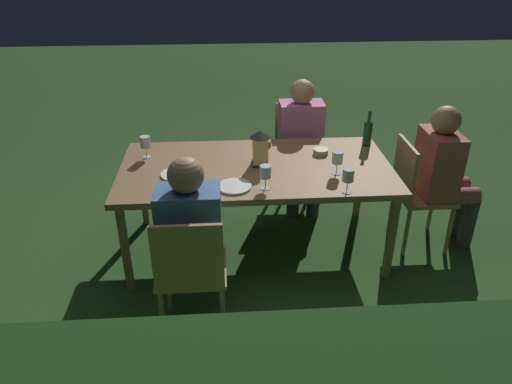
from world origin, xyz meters
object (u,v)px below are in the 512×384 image
Objects in this scene: person_in_rust at (444,171)px; plate_a at (178,174)px; chair_side_left_a at (298,146)px; plate_b at (234,186)px; chair_side_right_b at (191,270)px; bowl_olives at (263,143)px; wine_glass_c at (337,159)px; wine_glass_d at (265,173)px; chair_head_near at (416,189)px; lantern_centerpiece at (260,146)px; dining_table at (256,172)px; green_bottle_on_table at (368,133)px; wine_glass_a at (348,176)px; person_in_pink at (301,139)px; wine_glass_b at (145,143)px; bowl_bread at (321,151)px; person_in_blue at (191,230)px.

plate_a is (2.00, 0.11, 0.09)m from person_in_rust.
chair_side_left_a reaches higher than plate_b.
bowl_olives is (-0.53, -1.26, 0.27)m from chair_side_right_b.
wine_glass_c is 1.00× the size of wine_glass_d.
chair_head_near is 3.28× the size of lantern_centerpiece.
dining_table is 0.98m from green_bottle_on_table.
plate_a is at bearing -21.97° from wine_glass_d.
chair_side_left_a is (-0.45, -0.90, -0.19)m from dining_table.
chair_side_left_a is at bearing -48.48° from chair_head_near.
green_bottle_on_table is 1.72× the size of wine_glass_a.
wine_glass_d is at bearing 171.45° from plate_b.
chair_side_right_b is 0.76× the size of person_in_pink.
chair_head_near is at bearing -166.98° from plate_b.
lantern_centerpiece is at bearing -166.61° from plate_a.
wine_glass_a is 1.00× the size of wine_glass_b.
plate_b reaches higher than dining_table.
green_bottle_on_table is (0.33, -0.33, 0.35)m from chair_head_near.
dining_table is 0.40m from wine_glass_d.
wine_glass_c is (-0.11, 0.87, 0.20)m from person_in_pink.
bowl_bread is at bearing -11.36° from person_in_rust.
chair_head_near is 3.75× the size of plate_b.
wine_glass_b is at bearing 9.57° from bowl_olives.
person_in_blue is 4.34× the size of lantern_centerpiece.
bowl_bread is (-0.52, -0.19, 0.07)m from dining_table.
person_in_rust is at bearing 168.64° from bowl_bread.
person_in_pink is (-0.90, -1.41, 0.00)m from person_in_blue.
plate_b is (0.62, 1.03, 0.09)m from person_in_pink.
lantern_centerpiece reaches higher than plate_a.
wine_glass_a is 1.19m from plate_a.
lantern_centerpiece reaches higher than wine_glass_a.
person_in_rust is at bearing -152.90° from wine_glass_a.
green_bottle_on_table reaches higher than bowl_olives.
bowl_bread is (-0.96, -0.89, 0.11)m from person_in_blue.
wine_glass_b is (1.27, 0.49, 0.20)m from person_in_pink.
wine_glass_b is at bearing -5.40° from person_in_rust.
wine_glass_a is (-0.57, 0.44, 0.17)m from dining_table.
bowl_olives is at bearing -112.81° from chair_side_right_b.
chair_side_right_b is 7.59× the size of bowl_bread.
chair_side_right_b is 1.84m from person_in_pink.
person_in_pink reaches higher than wine_glass_c.
plate_b is at bearing 140.39° from wine_glass_b.
person_in_rust reaches higher than chair_head_near.
person_in_pink is at bearing -122.49° from dining_table.
plate_b is at bearing -8.55° from wine_glass_d.
wine_glass_d is 0.73× the size of plate_b.
bowl_bread is at bearing 157.30° from bowl_olives.
chair_side_left_a is at bearing -84.79° from wine_glass_a.
plate_a is at bearing -78.85° from person_in_blue.
chair_side_right_b is at bearing 60.79° from person_in_pink.
green_bottle_on_table reaches higher than dining_table.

